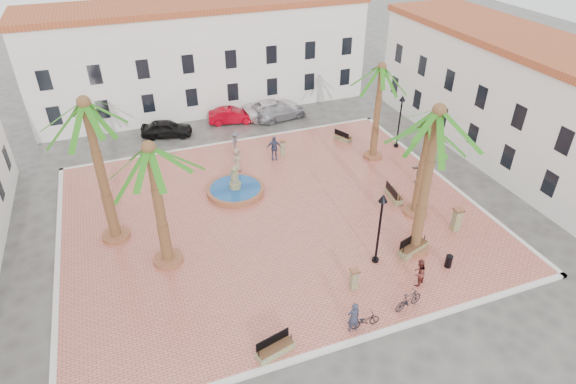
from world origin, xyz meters
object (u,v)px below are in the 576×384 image
palm_nw (88,119)px  palm_ne (381,77)px  bench_ne (343,137)px  bicycle_a (365,320)px  bicycle_b (409,300)px  pedestrian_fountain_b (274,148)px  car_red (232,115)px  car_white (273,108)px  litter_bin (449,261)px  cyclist_b (419,273)px  palm_e (428,137)px  bench_e (394,195)px  palm_s (436,128)px  bollard_se (354,279)px  palm_sw (151,163)px  pedestrian_north (235,142)px  bollard_e (457,219)px  bench_se (413,248)px  lamppost_e (401,113)px  bollard_n (283,147)px  car_silver (281,111)px  bench_s (275,349)px  car_black (167,128)px  pedestrian_fountain_a (237,160)px  lamppost_s (381,217)px  pedestrian_east (419,173)px  fountain (235,189)px  cyclist_a (354,317)px

palm_nw → palm_ne: (19.46, 3.46, -1.32)m
bench_ne → bicycle_a: bench_ne is taller
bicycle_b → pedestrian_fountain_b: bearing=-7.4°
car_red → car_white: car_white is taller
litter_bin → cyclist_b: bearing=-166.0°
palm_e → bench_e: 5.56m
palm_s → palm_e: bearing=56.1°
pedestrian_fountain_b → bollard_se: bearing=-81.0°
car_white → palm_sw: bearing=143.3°
palm_sw → pedestrian_north: bearing=58.2°
bollard_e → car_red: bearing=113.1°
palm_sw → bench_se: 15.29m
bench_se → lamppost_e: 13.57m
palm_e → litter_bin: bearing=-103.1°
palm_s → car_white: palm_s is taller
bollard_se → bicycle_b: 2.93m
bollard_n → car_silver: (2.34, 6.87, -0.12)m
bench_s → car_black: bearing=78.9°
bench_s → palm_nw: bearing=104.6°
palm_ne → bench_ne: size_ratio=4.58×
bicycle_b → pedestrian_north: 19.61m
car_black → pedestrian_fountain_a: bearing=-138.3°
bollard_se → bench_se: bearing=17.3°
lamppost_s → pedestrian_east: bearing=42.1°
bollard_se → pedestrian_fountain_a: size_ratio=0.70×
palm_nw → fountain: bearing=15.7°
bench_se → car_silver: car_silver is taller
palm_e → fountain: bearing=147.7°
fountain → bicycle_a: fountain is taller
bench_se → bicycle_b: bearing=-143.5°
palm_nw → litter_bin: (17.14, -9.29, -7.37)m
bollard_n → bicycle_b: 17.33m
car_black → car_red: 5.93m
bench_s → litter_bin: bench_s is taller
palm_ne → bench_se: bearing=-107.5°
bench_s → car_white: car_white is taller
pedestrian_north → palm_e: bearing=-121.2°
palm_nw → bench_s: 15.00m
palm_e → bench_s: (-12.16, -7.25, -5.19)m
car_black → pedestrian_north: bearing=-121.2°
palm_s → car_red: (-5.27, 21.12, -7.27)m
palm_ne → car_red: palm_ne is taller
bench_ne → palm_s: bearing=146.5°
bollard_n → pedestrian_fountain_a: 4.12m
bollard_n → fountain: bearing=-141.4°
cyclist_a → car_white: (4.75, 25.32, -0.28)m
bollard_n → bicycle_b: (0.38, -17.33, -0.16)m
bicycle_b → car_silver: bearing=-16.1°
palm_sw → bicycle_a: (8.13, -8.14, -5.97)m
bench_e → bicycle_a: (-7.14, -9.21, 0.13)m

